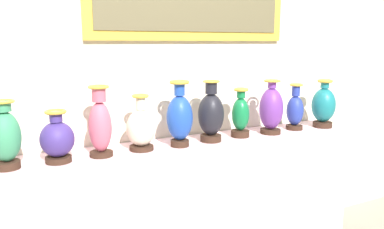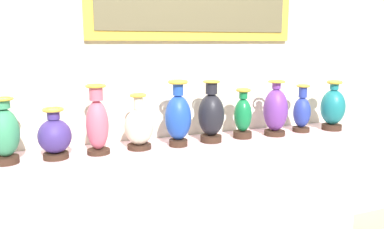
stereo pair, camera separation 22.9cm
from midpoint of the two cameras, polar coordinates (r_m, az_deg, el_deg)
display_shelf at (r=2.72m, az=-2.48°, el=-13.17°), size 2.55×0.37×0.89m
back_wall at (r=2.71m, az=-4.83°, el=11.17°), size 4.58×0.14×3.12m
vase_jade at (r=2.26m, az=-28.34°, el=-2.93°), size 0.16×0.16×0.36m
vase_indigo at (r=2.27m, az=-21.88°, el=-3.41°), size 0.18×0.18×0.29m
vase_rose at (r=2.30m, az=-16.09°, el=-1.49°), size 0.13×0.13×0.41m
vase_ivory at (r=2.38m, az=-10.21°, el=-1.94°), size 0.18×0.18×0.34m
vase_sapphire at (r=2.43m, az=-4.52°, el=-0.39°), size 0.16×0.16×0.42m
vase_onyx at (r=2.55m, az=0.23°, el=-0.05°), size 0.17×0.17×0.40m
vase_emerald at (r=2.69m, az=4.70°, el=-0.15°), size 0.13×0.13×0.34m
vase_violet at (r=2.81m, az=9.23°, el=0.73°), size 0.17×0.17×0.39m
vase_cobalt at (r=2.98m, az=12.73°, el=0.60°), size 0.13×0.13×0.35m
vase_teal at (r=3.12m, az=16.72°, el=1.23°), size 0.18×0.18×0.37m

